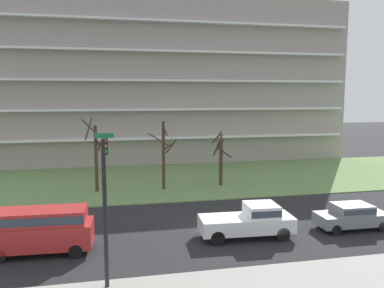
% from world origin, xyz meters
% --- Properties ---
extents(ground, '(160.00, 160.00, 0.00)m').
position_xyz_m(ground, '(0.00, 0.00, 0.00)').
color(ground, '#232326').
extents(sidewalk_curb_near, '(80.00, 4.00, 0.15)m').
position_xyz_m(sidewalk_curb_near, '(0.00, -8.00, 0.07)').
color(sidewalk_curb_near, '#99968E').
rests_on(sidewalk_curb_near, ground).
extents(grass_lawn_strip, '(80.00, 16.00, 0.08)m').
position_xyz_m(grass_lawn_strip, '(0.00, 14.00, 0.04)').
color(grass_lawn_strip, '#66844C').
rests_on(grass_lawn_strip, ground).
extents(apartment_building, '(43.99, 11.78, 19.65)m').
position_xyz_m(apartment_building, '(0.00, 27.41, 9.82)').
color(apartment_building, '#9E938C').
rests_on(apartment_building, ground).
extents(tree_far_left, '(1.59, 1.96, 6.32)m').
position_xyz_m(tree_far_left, '(-8.49, 10.56, 3.23)').
color(tree_far_left, '#423023').
rests_on(tree_far_left, ground).
extents(tree_left, '(2.45, 2.44, 5.98)m').
position_xyz_m(tree_left, '(-2.77, 10.16, 3.19)').
color(tree_left, '#423023').
rests_on(tree_left, ground).
extents(tree_center, '(1.77, 1.80, 4.91)m').
position_xyz_m(tree_center, '(2.47, 10.78, 2.58)').
color(tree_center, '#423023').
rests_on(tree_center, ground).
extents(pickup_white_near_left, '(5.49, 2.27, 1.95)m').
position_xyz_m(pickup_white_near_left, '(0.60, -2.01, 1.02)').
color(pickup_white_near_left, white).
rests_on(pickup_white_near_left, ground).
extents(van_red_center_left, '(5.28, 2.23, 2.36)m').
position_xyz_m(van_red_center_left, '(-10.85, -2.00, 1.40)').
color(van_red_center_left, '#B22828').
rests_on(van_red_center_left, ground).
extents(sedan_gray_center_right, '(4.42, 1.84, 1.57)m').
position_xyz_m(sedan_gray_center_right, '(7.20, -2.00, 0.87)').
color(sedan_gray_center_right, slate).
rests_on(sedan_gray_center_right, ground).
extents(traffic_signal_mast, '(0.90, 5.03, 6.46)m').
position_xyz_m(traffic_signal_mast, '(-7.49, -4.95, 4.40)').
color(traffic_signal_mast, black).
rests_on(traffic_signal_mast, ground).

